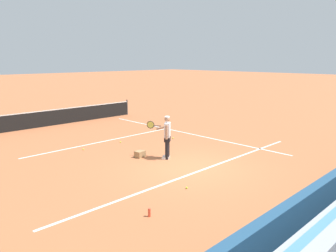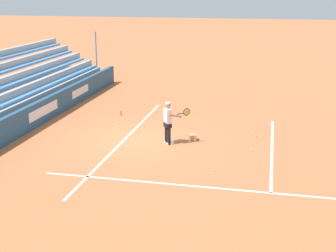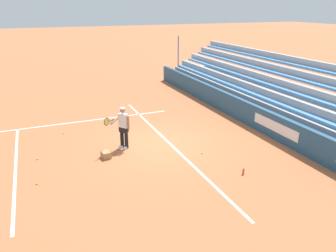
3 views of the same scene
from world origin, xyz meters
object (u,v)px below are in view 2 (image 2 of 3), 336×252
Objects in this scene: tennis_ball_midcourt at (252,150)px; tennis_ball_by_box at (213,170)px; tennis_ball_stray_back at (119,127)px; ball_box_cardboard at (193,137)px; tennis_ball_far_right at (256,136)px; water_bottle at (121,113)px; tennis_player at (168,123)px.

tennis_ball_by_box is (2.35, -1.20, 0.00)m from tennis_ball_midcourt.
tennis_ball_midcourt is at bearing 72.21° from tennis_ball_stray_back.
ball_box_cardboard is at bearing -108.69° from tennis_ball_midcourt.
tennis_ball_midcourt and tennis_ball_by_box have the same top height.
ball_box_cardboard is 6.06× the size of tennis_ball_far_right.
ball_box_cardboard reaches higher than tennis_ball_by_box.
ball_box_cardboard is at bearing 52.93° from water_bottle.
tennis_player is 3.95m from tennis_ball_far_right.
tennis_player is 7.80× the size of water_bottle.
tennis_ball_midcourt is (0.83, 2.45, -0.10)m from ball_box_cardboard.
tennis_ball_far_right is at bearing 113.61° from ball_box_cardboard.
tennis_ball_far_right is 1.00× the size of tennis_ball_stray_back.
ball_box_cardboard is at bearing 126.18° from tennis_player.
tennis_ball_far_right is 4.47m from tennis_ball_by_box.
ball_box_cardboard is 2.77m from tennis_ball_far_right.
tennis_player reaches higher than ball_box_cardboard.
water_bottle is (-2.01, -0.55, 0.08)m from tennis_ball_stray_back.
tennis_ball_stray_back is (-1.93, -6.02, 0.00)m from tennis_ball_midcourt.
tennis_ball_midcourt is 6.32m from tennis_ball_stray_back.
water_bottle is (-3.77, -3.23, -0.78)m from tennis_player.
tennis_ball_midcourt is at bearing 59.04° from water_bottle.
tennis_ball_midcourt is 1.00× the size of tennis_ball_stray_back.
tennis_ball_stray_back is 2.09m from water_bottle.
water_bottle is at bearing -120.96° from tennis_ball_midcourt.
ball_box_cardboard is 6.06× the size of tennis_ball_by_box.
tennis_player is 5.02m from water_bottle.
tennis_ball_stray_back is 0.30× the size of water_bottle.
tennis_ball_far_right and tennis_ball_by_box have the same top height.
tennis_ball_midcourt is 1.00× the size of tennis_ball_by_box.
tennis_ball_far_right and tennis_ball_stray_back have the same top height.
water_bottle is (-6.29, -5.37, 0.08)m from tennis_ball_by_box.
tennis_ball_by_box is (4.28, -1.29, 0.00)m from tennis_ball_far_right.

